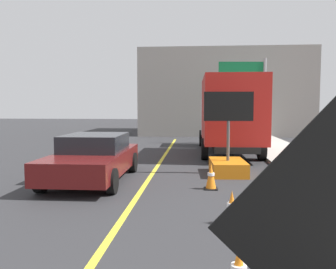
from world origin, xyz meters
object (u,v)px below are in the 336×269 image
Objects in this scene: roadwork_sign at (335,229)px; arrow_board_trailer at (228,160)px; highway_guide_sign at (251,86)px; pickup_car at (93,158)px; traffic_cone_mid_lane at (232,208)px; box_truck at (229,114)px; traffic_cone_far_lane at (211,176)px.

arrow_board_trailer is (0.14, 9.40, -0.99)m from roadwork_sign.
arrow_board_trailer is at bearing -102.49° from highway_guide_sign.
highway_guide_sign reaches higher than pickup_car.
arrow_board_trailer is 4.33m from pickup_car.
arrow_board_trailer is at bearing 86.06° from traffic_cone_mid_lane.
arrow_board_trailer is 0.54× the size of highway_guide_sign.
box_truck reaches higher than pickup_car.
highway_guide_sign is at bearing 60.26° from pickup_car.
roadwork_sign is 0.47× the size of highway_guide_sign.
roadwork_sign reaches higher than traffic_cone_mid_lane.
box_truck reaches higher than arrow_board_trailer.
highway_guide_sign reaches higher than roadwork_sign.
highway_guide_sign is 15.05m from traffic_cone_mid_lane.
highway_guide_sign is at bearing 83.22° from roadwork_sign.
arrow_board_trailer reaches higher than traffic_cone_mid_lane.
box_truck is (0.59, 14.53, 0.40)m from roadwork_sign.
box_truck is at bearing 85.50° from traffic_cone_mid_lane.
roadwork_sign is 7.32m from traffic_cone_far_lane.
highway_guide_sign is 12.41m from traffic_cone_far_lane.
box_truck is 11.89× the size of traffic_cone_mid_lane.
box_truck is at bearing -110.66° from highway_guide_sign.
pickup_car is at bearing -161.64° from arrow_board_trailer.
traffic_cone_far_lane is (-2.74, -11.71, -3.07)m from highway_guide_sign.
arrow_board_trailer is at bearing 18.36° from pickup_car.
pickup_car is 7.10× the size of traffic_cone_mid_lane.
pickup_car is (-3.97, 8.04, -0.77)m from roadwork_sign.
box_truck is at bearing 81.57° from traffic_cone_far_lane.
traffic_cone_far_lane is at bearing 95.82° from traffic_cone_mid_lane.
traffic_cone_mid_lane is 0.90× the size of traffic_cone_far_lane.
traffic_cone_far_lane is (-1.08, -7.31, -1.52)m from box_truck.
pickup_car is 5.25m from traffic_cone_mid_lane.
traffic_cone_far_lane is at bearing -106.11° from arrow_board_trailer.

